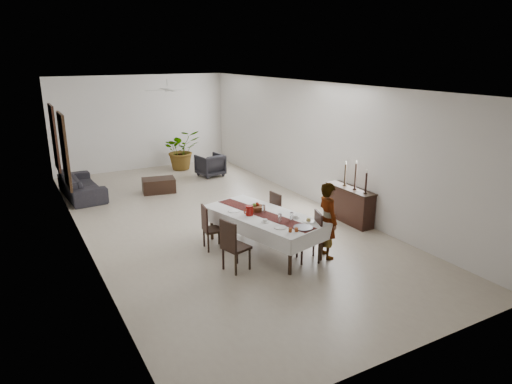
% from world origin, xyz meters
% --- Properties ---
extents(floor, '(6.00, 12.00, 0.00)m').
position_xyz_m(floor, '(0.00, 0.00, 0.00)').
color(floor, '#B7AA92').
rests_on(floor, ground).
extents(ceiling, '(6.00, 12.00, 0.02)m').
position_xyz_m(ceiling, '(0.00, 0.00, 3.20)').
color(ceiling, silver).
rests_on(ceiling, wall_back).
extents(wall_back, '(6.00, 0.02, 3.20)m').
position_xyz_m(wall_back, '(0.00, 6.00, 1.60)').
color(wall_back, silver).
rests_on(wall_back, floor).
extents(wall_front, '(6.00, 0.02, 3.20)m').
position_xyz_m(wall_front, '(0.00, -6.00, 1.60)').
color(wall_front, silver).
rests_on(wall_front, floor).
extents(wall_left, '(0.02, 12.00, 3.20)m').
position_xyz_m(wall_left, '(-3.00, 0.00, 1.60)').
color(wall_left, silver).
rests_on(wall_left, floor).
extents(wall_right, '(0.02, 12.00, 3.20)m').
position_xyz_m(wall_right, '(3.00, 0.00, 1.60)').
color(wall_right, silver).
rests_on(wall_right, floor).
extents(dining_table_top, '(1.57, 2.58, 0.05)m').
position_xyz_m(dining_table_top, '(0.18, -2.09, 0.73)').
color(dining_table_top, black).
rests_on(dining_table_top, table_leg_fl).
extents(table_leg_fl, '(0.09, 0.09, 0.70)m').
position_xyz_m(table_leg_fl, '(0.03, -3.31, 0.35)').
color(table_leg_fl, black).
rests_on(table_leg_fl, floor).
extents(table_leg_fr, '(0.09, 0.09, 0.70)m').
position_xyz_m(table_leg_fr, '(0.89, -3.09, 0.35)').
color(table_leg_fr, black).
rests_on(table_leg_fr, floor).
extents(table_leg_bl, '(0.09, 0.09, 0.70)m').
position_xyz_m(table_leg_bl, '(-0.54, -1.09, 0.35)').
color(table_leg_bl, black).
rests_on(table_leg_bl, floor).
extents(table_leg_br, '(0.09, 0.09, 0.70)m').
position_xyz_m(table_leg_br, '(0.32, -0.87, 0.35)').
color(table_leg_br, black).
rests_on(table_leg_br, floor).
extents(tablecloth_top, '(1.79, 2.80, 0.01)m').
position_xyz_m(tablecloth_top, '(0.18, -2.09, 0.76)').
color(tablecloth_top, white).
rests_on(tablecloth_top, dining_table_top).
extents(tablecloth_drape_left, '(0.65, 2.51, 0.30)m').
position_xyz_m(tablecloth_drape_left, '(-0.39, -2.24, 0.61)').
color(tablecloth_drape_left, silver).
rests_on(tablecloth_drape_left, dining_table_top).
extents(tablecloth_drape_right, '(0.65, 2.51, 0.30)m').
position_xyz_m(tablecloth_drape_right, '(0.74, -1.95, 0.61)').
color(tablecloth_drape_right, white).
rests_on(tablecloth_drape_right, dining_table_top).
extents(tablecloth_drape_near, '(1.15, 0.30, 0.30)m').
position_xyz_m(tablecloth_drape_near, '(0.49, -3.34, 0.61)').
color(tablecloth_drape_near, white).
rests_on(tablecloth_drape_near, dining_table_top).
extents(tablecloth_drape_far, '(1.15, 0.30, 0.30)m').
position_xyz_m(tablecloth_drape_far, '(-0.14, -0.84, 0.61)').
color(tablecloth_drape_far, white).
rests_on(tablecloth_drape_far, dining_table_top).
extents(table_runner, '(0.96, 2.52, 0.00)m').
position_xyz_m(table_runner, '(0.18, -2.09, 0.77)').
color(table_runner, '#551C18').
rests_on(table_runner, tablecloth_top).
extents(red_pitcher, '(0.18, 0.18, 0.20)m').
position_xyz_m(red_pitcher, '(-0.11, -2.01, 0.86)').
color(red_pitcher, maroon).
rests_on(red_pitcher, tablecloth_top).
extents(pitcher_handle, '(0.12, 0.05, 0.12)m').
position_xyz_m(pitcher_handle, '(-0.19, -2.03, 0.86)').
color(pitcher_handle, maroon).
rests_on(pitcher_handle, red_pitcher).
extents(wine_glass_near, '(0.07, 0.07, 0.17)m').
position_xyz_m(wine_glass_near, '(0.45, -2.69, 0.85)').
color(wine_glass_near, silver).
rests_on(wine_glass_near, tablecloth_top).
extents(wine_glass_mid, '(0.07, 0.07, 0.17)m').
position_xyz_m(wine_glass_mid, '(0.21, -2.65, 0.85)').
color(wine_glass_mid, silver).
rests_on(wine_glass_mid, tablecloth_top).
extents(wine_glass_far, '(0.07, 0.07, 0.17)m').
position_xyz_m(wine_glass_far, '(0.21, -2.03, 0.85)').
color(wine_glass_far, white).
rests_on(wine_glass_far, tablecloth_top).
extents(teacup_right, '(0.09, 0.09, 0.06)m').
position_xyz_m(teacup_right, '(0.62, -2.60, 0.79)').
color(teacup_right, white).
rests_on(teacup_right, saucer_right).
extents(saucer_right, '(0.15, 0.15, 0.01)m').
position_xyz_m(saucer_right, '(0.62, -2.60, 0.77)').
color(saucer_right, silver).
rests_on(saucer_right, tablecloth_top).
extents(teacup_left, '(0.09, 0.09, 0.06)m').
position_xyz_m(teacup_left, '(-0.03, -2.51, 0.79)').
color(teacup_left, white).
rests_on(teacup_left, saucer_left).
extents(saucer_left, '(0.15, 0.15, 0.01)m').
position_xyz_m(saucer_left, '(-0.03, -2.51, 0.77)').
color(saucer_left, white).
rests_on(saucer_left, tablecloth_top).
extents(plate_near_right, '(0.24, 0.24, 0.02)m').
position_xyz_m(plate_near_right, '(0.72, -2.88, 0.77)').
color(plate_near_right, white).
rests_on(plate_near_right, tablecloth_top).
extents(bread_near_right, '(0.09, 0.09, 0.09)m').
position_xyz_m(bread_near_right, '(0.72, -2.88, 0.80)').
color(bread_near_right, '#D3B766').
rests_on(bread_near_right, plate_near_right).
extents(plate_near_left, '(0.24, 0.24, 0.02)m').
position_xyz_m(plate_near_left, '(0.07, -2.89, 0.77)').
color(plate_near_left, white).
rests_on(plate_near_left, tablecloth_top).
extents(plate_far_left, '(0.24, 0.24, 0.02)m').
position_xyz_m(plate_far_left, '(-0.27, -1.63, 0.77)').
color(plate_far_left, white).
rests_on(plate_far_left, tablecloth_top).
extents(serving_tray, '(0.36, 0.36, 0.02)m').
position_xyz_m(serving_tray, '(0.44, -3.11, 0.77)').
color(serving_tray, '#45464B').
rests_on(serving_tray, tablecloth_top).
extents(jam_jar_a, '(0.06, 0.06, 0.08)m').
position_xyz_m(jam_jar_a, '(0.23, -3.20, 0.80)').
color(jam_jar_a, '#8C3914').
rests_on(jam_jar_a, tablecloth_top).
extents(jam_jar_b, '(0.06, 0.06, 0.08)m').
position_xyz_m(jam_jar_b, '(0.12, -3.16, 0.80)').
color(jam_jar_b, '#863813').
rests_on(jam_jar_b, tablecloth_top).
extents(fruit_basket, '(0.30, 0.30, 0.10)m').
position_xyz_m(fruit_basket, '(0.16, -1.83, 0.81)').
color(fruit_basket, brown).
rests_on(fruit_basket, tablecloth_top).
extents(fruit_red, '(0.09, 0.09, 0.09)m').
position_xyz_m(fruit_red, '(0.19, -1.81, 0.89)').
color(fruit_red, maroon).
rests_on(fruit_red, fruit_basket).
extents(fruit_green, '(0.08, 0.08, 0.08)m').
position_xyz_m(fruit_green, '(0.12, -1.82, 0.89)').
color(fruit_green, '#5B8528').
rests_on(fruit_green, fruit_basket).
extents(chair_right_near_seat, '(0.53, 0.53, 0.05)m').
position_xyz_m(chair_right_near_seat, '(0.66, -2.98, 0.43)').
color(chair_right_near_seat, black).
rests_on(chair_right_near_seat, chair_right_near_leg_fl).
extents(chair_right_near_leg_fl, '(0.05, 0.05, 0.41)m').
position_xyz_m(chair_right_near_leg_fl, '(0.77, -3.19, 0.20)').
color(chair_right_near_leg_fl, black).
rests_on(chair_right_near_leg_fl, floor).
extents(chair_right_near_leg_fr, '(0.05, 0.05, 0.41)m').
position_xyz_m(chair_right_near_leg_fr, '(0.88, -2.87, 0.20)').
color(chair_right_near_leg_fr, black).
rests_on(chair_right_near_leg_fr, floor).
extents(chair_right_near_leg_bl, '(0.05, 0.05, 0.41)m').
position_xyz_m(chair_right_near_leg_bl, '(0.45, -3.08, 0.20)').
color(chair_right_near_leg_bl, black).
rests_on(chair_right_near_leg_bl, floor).
extents(chair_right_near_leg_br, '(0.05, 0.05, 0.41)m').
position_xyz_m(chair_right_near_leg_br, '(0.56, -2.76, 0.20)').
color(chair_right_near_leg_br, black).
rests_on(chair_right_near_leg_br, floor).
extents(chair_right_near_back, '(0.17, 0.41, 0.53)m').
position_xyz_m(chair_right_near_back, '(0.84, -3.04, 0.72)').
color(chair_right_near_back, black).
rests_on(chair_right_near_back, chair_right_near_seat).
extents(chair_right_far_seat, '(0.44, 0.44, 0.05)m').
position_xyz_m(chair_right_far_seat, '(0.64, -1.51, 0.42)').
color(chair_right_far_seat, black).
rests_on(chair_right_far_seat, chair_right_far_leg_fl).
extents(chair_right_far_leg_fl, '(0.04, 0.04, 0.40)m').
position_xyz_m(chair_right_far_leg_fl, '(0.82, -1.66, 0.20)').
color(chair_right_far_leg_fl, black).
rests_on(chair_right_far_leg_fl, floor).
extents(chair_right_far_leg_fr, '(0.04, 0.04, 0.40)m').
position_xyz_m(chair_right_far_leg_fr, '(0.79, -1.33, 0.20)').
color(chair_right_far_leg_fr, black).
rests_on(chair_right_far_leg_fr, floor).
extents(chair_right_far_leg_bl, '(0.04, 0.04, 0.40)m').
position_xyz_m(chair_right_far_leg_bl, '(0.49, -1.69, 0.20)').
color(chair_right_far_leg_bl, black).
rests_on(chair_right_far_leg_bl, floor).
extents(chair_right_far_leg_br, '(0.04, 0.04, 0.40)m').
position_xyz_m(chair_right_far_leg_br, '(0.46, -1.36, 0.20)').
color(chair_right_far_leg_br, black).
rests_on(chair_right_far_leg_br, floor).
extents(chair_right_far_back, '(0.07, 0.41, 0.51)m').
position_xyz_m(chair_right_far_back, '(0.82, -1.49, 0.70)').
color(chair_right_far_back, black).
rests_on(chair_right_far_back, chair_right_far_seat).
extents(chair_left_near_seat, '(0.52, 0.52, 0.05)m').
position_xyz_m(chair_left_near_seat, '(-0.73, -2.65, 0.44)').
color(chair_left_near_seat, black).
rests_on(chair_left_near_seat, chair_left_near_leg_fl).
extents(chair_left_near_leg_fl, '(0.05, 0.05, 0.42)m').
position_xyz_m(chair_left_near_leg_fl, '(-0.94, -2.53, 0.21)').
color(chair_left_near_leg_fl, black).
rests_on(chair_left_near_leg_fl, floor).
extents(chair_left_near_leg_fr, '(0.05, 0.05, 0.42)m').
position_xyz_m(chair_left_near_leg_fr, '(-0.85, -2.86, 0.21)').
color(chair_left_near_leg_fr, black).
rests_on(chair_left_near_leg_fr, floor).
extents(chair_left_near_leg_bl, '(0.05, 0.05, 0.42)m').
position_xyz_m(chair_left_near_leg_bl, '(-0.61, -2.44, 0.21)').
color(chair_left_near_leg_bl, black).
rests_on(chair_left_near_leg_bl, floor).
extents(chair_left_near_leg_br, '(0.05, 0.05, 0.42)m').
position_xyz_m(chair_left_near_leg_br, '(-0.51, -2.77, 0.21)').
color(chair_left_near_leg_br, black).
rests_on(chair_left_near_leg_br, floor).
extents(chair_left_near_back, '(0.15, 0.42, 0.54)m').
position_xyz_m(chair_left_near_back, '(-0.91, -2.70, 0.73)').
color(chair_left_near_back, black).
rests_on(chair_left_near_back, chair_left_near_seat).
extents(chair_left_far_seat, '(0.45, 0.45, 0.05)m').
position_xyz_m(chair_left_far_seat, '(-0.70, -1.56, 0.42)').
color(chair_left_far_seat, black).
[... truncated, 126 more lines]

